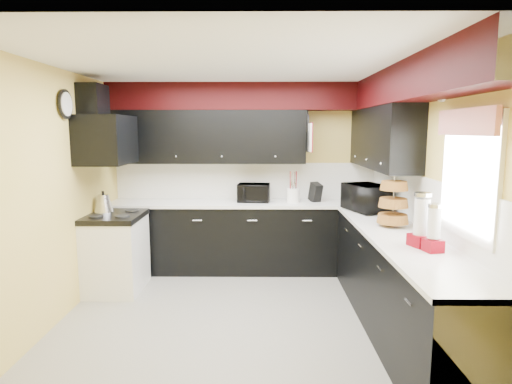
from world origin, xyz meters
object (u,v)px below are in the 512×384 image
toaster_oven (254,193)px  microwave (367,198)px  knife_block (315,192)px  utensil_crock (293,195)px  kettle (103,203)px

toaster_oven → microwave: size_ratio=0.73×
knife_block → utensil_crock: bearing=165.7°
toaster_oven → kettle: (-1.80, -0.62, -0.04)m
utensil_crock → knife_block: 0.31m
microwave → knife_block: (-0.53, 0.66, -0.03)m
microwave → utensil_crock: (-0.83, 0.61, -0.07)m
utensil_crock → knife_block: size_ratio=0.73×
toaster_oven → kettle: 1.90m
toaster_oven → knife_block: 0.83m
toaster_oven → utensil_crock: size_ratio=2.27×
microwave → toaster_oven: bearing=44.7°
microwave → utensil_crock: microwave is taller
toaster_oven → utensil_crock: toaster_oven is taller
knife_block → toaster_oven: bearing=157.0°
microwave → utensil_crock: bearing=34.0°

